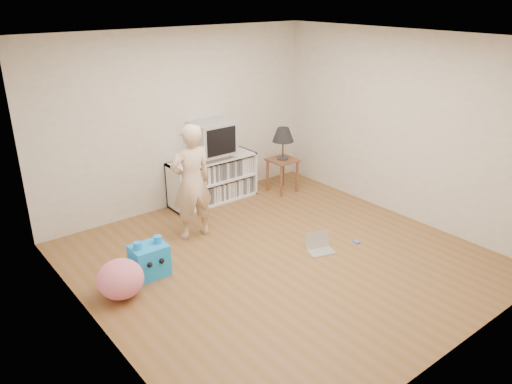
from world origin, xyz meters
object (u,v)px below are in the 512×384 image
Objects in this scene: media_unit at (212,179)px; person at (192,182)px; crt_tv at (212,138)px; dvd_deck at (212,156)px; plush_pink at (120,279)px; plush_blue at (150,260)px; side_table at (282,167)px; table_lamp at (283,135)px; laptop at (319,246)px.

person is (-0.88, -0.86, 0.42)m from media_unit.
dvd_deck is at bearing 90.00° from crt_tv.
plush_blue is at bearing 24.47° from plush_pink.
plush_blue is (-2.90, -1.00, -0.22)m from side_table.
media_unit is 3.11× the size of dvd_deck.
person reaches higher than table_lamp.
side_table is (1.10, -0.37, -0.60)m from crt_tv.
crt_tv is 0.39× the size of person.
media_unit is at bearing 90.00° from crt_tv.
person is at bearing -166.61° from table_lamp.
table_lamp is at bearing 0.00° from side_table.
dvd_deck is at bearing -90.00° from media_unit.
crt_tv reaches higher than plush_blue.
side_table is at bearing 20.11° from plush_blue.
dvd_deck is 1.17× the size of laptop.
media_unit is 3.04× the size of plush_blue.
media_unit is 3.65× the size of laptop.
plush_blue reaches higher than laptop.
laptop is at bearing -21.21° from plush_blue.
media_unit is 0.39m from dvd_deck.
plush_blue is at bearing -142.40° from media_unit.
plush_pink is at bearing -144.72° from media_unit.
table_lamp is 1.34× the size of laptop.
plush_pink is (-1.37, -0.73, -0.56)m from person.
dvd_deck is 0.98× the size of plush_blue.
plush_pink is (-0.45, -0.20, 0.02)m from plush_blue.
dvd_deck is at bearing -130.97° from person.
side_table is at bearing 0.00° from table_lamp.
laptop is at bearing -86.04° from media_unit.
dvd_deck is 0.29m from crt_tv.
laptop is at bearing -86.01° from dvd_deck.
person reaches higher than crt_tv.
media_unit is at bearing 90.00° from dvd_deck.
dvd_deck is (0.00, -0.02, 0.39)m from media_unit.
dvd_deck is 1.21m from person.
person is at bearing 30.90° from plush_blue.
side_table is 2.06m from person.
media_unit is at bearing 35.28° from plush_pink.
plush_blue is at bearing -142.72° from dvd_deck.
person reaches higher than plush_pink.
plush_pink is at bearing -154.44° from plush_blue.
side_table is 0.53m from table_lamp.
dvd_deck is 0.87× the size of table_lamp.
media_unit reaches higher than plush_blue.
side_table is 0.36× the size of person.
media_unit is 2.33× the size of crt_tv.
table_lamp is 2.22m from laptop.
side_table is at bearing -18.59° from dvd_deck.
table_lamp is (1.10, -0.39, 0.59)m from media_unit.
dvd_deck reaches higher than media_unit.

